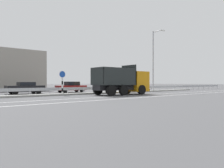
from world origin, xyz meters
TOP-DOWN VIEW (x-y plane):
  - ground_plane at (0.00, 0.00)m, footprint 320.00×320.00m
  - lane_strip_0 at (-0.10, -2.65)m, footprint 66.93×0.16m
  - lane_strip_1 at (-0.10, -5.23)m, footprint 66.93×0.16m
  - median_island at (0.00, 2.20)m, footprint 36.81×1.10m
  - median_guardrail at (0.00, 3.48)m, footprint 66.93×0.09m
  - dump_truck at (0.78, -0.89)m, footprint 6.61×2.90m
  - median_road_sign at (-5.44, 2.20)m, footprint 0.70×0.16m
  - street_lamp_1 at (8.93, 1.87)m, footprint 0.71×2.00m
  - parked_car_3 at (-7.42, 7.37)m, footprint 4.14×2.13m
  - parked_car_4 at (-1.35, 7.49)m, footprint 3.99×2.04m

SIDE VIEW (x-z plane):
  - ground_plane at x=0.00m, z-range 0.00..0.00m
  - lane_strip_0 at x=-0.10m, z-range 0.00..0.01m
  - lane_strip_1 at x=-0.10m, z-range 0.00..0.01m
  - median_island at x=0.00m, z-range 0.00..0.18m
  - median_guardrail at x=0.00m, z-range 0.18..0.96m
  - parked_car_3 at x=-7.42m, z-range 0.03..1.39m
  - parked_car_4 at x=-1.35m, z-range 0.00..1.43m
  - dump_truck at x=0.78m, z-range -0.34..2.89m
  - median_road_sign at x=-5.44m, z-range 0.05..2.56m
  - street_lamp_1 at x=8.93m, z-range 0.46..9.18m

